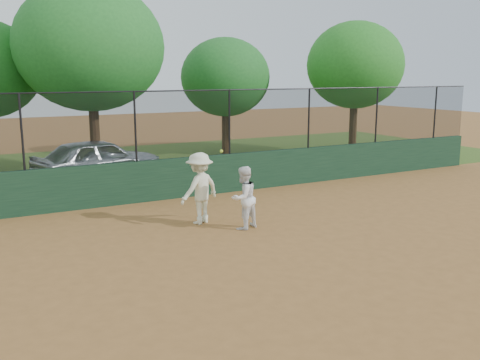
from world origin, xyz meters
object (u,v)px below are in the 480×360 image
player_second (243,198)px  player_main (200,188)px  tree_2 (90,47)px  parked_car (99,160)px  tree_4 (355,65)px  tree_3 (225,77)px

player_second → player_main: player_main is taller
player_second → tree_2: bearing=-101.3°
player_main → player_second: bearing=-52.7°
parked_car → player_second: bearing=175.7°
player_second → tree_4: 13.71m
player_second → player_main: 1.19m
tree_2 → tree_3: (6.36, 1.89, -1.10)m
player_main → tree_3: size_ratio=0.35×
player_second → tree_3: tree_3 is taller
parked_car → tree_4: (12.01, 1.00, 3.27)m
player_second → player_main: bearing=-72.6°
tree_3 → player_main: bearing=-120.4°
tree_4 → tree_2: bearing=177.4°
parked_car → tree_4: size_ratio=0.74×
player_second → tree_2: tree_2 is taller
parked_car → player_main: bearing=171.3°
player_main → tree_4: bearing=33.6°
player_second → tree_4: bearing=-161.2°
parked_car → tree_2: 4.14m
parked_car → player_main: player_main is taller
parked_car → tree_3: size_ratio=0.85×
parked_car → player_second: size_ratio=2.94×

